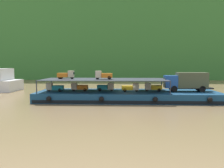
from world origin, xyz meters
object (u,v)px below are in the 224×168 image
at_px(cargo_barge, 127,96).
at_px(mini_truck_upper_mid, 104,75).
at_px(mini_truck_lower_stern, 55,87).
at_px(mini_truck_lower_mid, 106,87).
at_px(mini_truck_lower_aft, 79,87).
at_px(mini_truck_upper_stern, 66,75).
at_px(covered_lorry, 187,81).
at_px(mini_truck_lower_fore, 131,87).
at_px(mini_truck_lower_bow, 153,87).

xyz_separation_m(cargo_barge, mini_truck_upper_mid, (-3.90, -0.50, 3.44)).
bearing_deg(mini_truck_lower_stern, mini_truck_lower_mid, 7.65).
bearing_deg(mini_truck_lower_aft, mini_truck_upper_stern, 172.38).
bearing_deg(covered_lorry, mini_truck_lower_stern, -177.45).
distance_m(mini_truck_lower_fore, mini_truck_lower_bow, 3.80).
xyz_separation_m(mini_truck_lower_stern, mini_truck_upper_stern, (1.67, 1.12, 2.00)).
bearing_deg(covered_lorry, mini_truck_lower_aft, -179.52).
bearing_deg(mini_truck_upper_stern, mini_truck_upper_mid, -9.53).
height_order(covered_lorry, mini_truck_upper_stern, mini_truck_upper_stern).
bearing_deg(cargo_barge, mini_truck_lower_fore, -33.53).
xyz_separation_m(cargo_barge, mini_truck_lower_mid, (-3.61, 0.57, 1.44)).
bearing_deg(mini_truck_lower_bow, mini_truck_upper_stern, 179.53).
bearing_deg(mini_truck_lower_stern, mini_truck_upper_mid, 0.33).
xyz_separation_m(mini_truck_lower_mid, mini_truck_upper_stern, (-6.66, -0.00, 2.00)).
bearing_deg(cargo_barge, mini_truck_lower_stern, -177.39).
distance_m(covered_lorry, mini_truck_upper_stern, 19.98).
bearing_deg(mini_truck_lower_aft, mini_truck_upper_mid, -10.58).
distance_m(covered_lorry, mini_truck_lower_aft, 17.71).
bearing_deg(mini_truck_lower_stern, cargo_barge, 2.61).
relative_size(mini_truck_lower_stern, mini_truck_upper_stern, 1.01).
bearing_deg(mini_truck_lower_mid, covered_lorry, -0.67).
relative_size(cargo_barge, mini_truck_lower_fore, 10.49).
distance_m(mini_truck_lower_mid, mini_truck_upper_mid, 2.29).
relative_size(covered_lorry, mini_truck_upper_stern, 2.87).
height_order(covered_lorry, mini_truck_lower_fore, covered_lorry).
xyz_separation_m(mini_truck_lower_aft, mini_truck_lower_mid, (4.39, 0.30, 0.00)).
bearing_deg(mini_truck_upper_mid, mini_truck_upper_stern, 170.47).
height_order(mini_truck_lower_stern, mini_truck_lower_bow, same).
relative_size(mini_truck_lower_aft, mini_truck_lower_mid, 0.99).
height_order(mini_truck_lower_fore, mini_truck_upper_mid, mini_truck_upper_mid).
bearing_deg(mini_truck_upper_mid, mini_truck_lower_stern, -179.67).
bearing_deg(covered_lorry, mini_truck_lower_mid, 179.33).
distance_m(mini_truck_lower_mid, mini_truck_lower_fore, 4.18).
xyz_separation_m(mini_truck_lower_aft, mini_truck_upper_mid, (4.10, -0.77, 2.00)).
bearing_deg(mini_truck_lower_mid, mini_truck_lower_aft, -176.03).
bearing_deg(mini_truck_upper_stern, cargo_barge, -3.19).
relative_size(mini_truck_lower_stern, mini_truck_lower_bow, 1.00).
height_order(mini_truck_lower_bow, mini_truck_upper_stern, mini_truck_upper_stern).
bearing_deg(mini_truck_lower_bow, mini_truck_lower_mid, 179.12).
bearing_deg(mini_truck_lower_fore, mini_truck_lower_aft, 176.05).
bearing_deg(mini_truck_upper_mid, cargo_barge, 7.28).
xyz_separation_m(mini_truck_lower_stern, mini_truck_lower_bow, (16.14, 1.00, 0.00)).
xyz_separation_m(covered_lorry, mini_truck_upper_mid, (-13.58, -0.92, 1.00)).
bearing_deg(mini_truck_lower_fore, mini_truck_upper_mid, -177.64).
height_order(mini_truck_lower_fore, mini_truck_upper_stern, mini_truck_upper_stern).
distance_m(covered_lorry, mini_truck_lower_mid, 13.33).
relative_size(mini_truck_lower_fore, mini_truck_upper_stern, 1.02).
relative_size(mini_truck_lower_aft, mini_truck_lower_fore, 0.99).
bearing_deg(cargo_barge, mini_truck_lower_aft, 178.07).
bearing_deg(mini_truck_lower_stern, mini_truck_lower_bow, 3.54).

